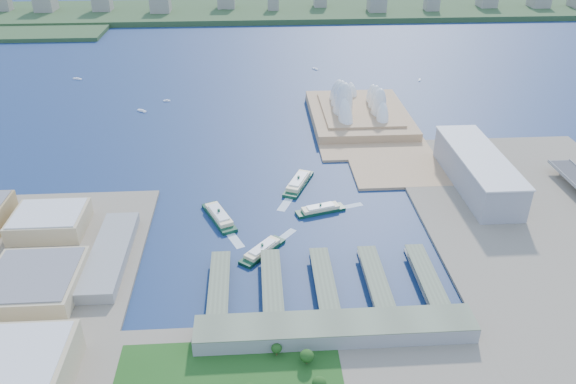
{
  "coord_description": "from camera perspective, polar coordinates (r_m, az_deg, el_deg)",
  "views": [
    {
      "loc": [
        -37.99,
        -432.28,
        289.5
      ],
      "look_at": [
        -6.83,
        51.03,
        18.0
      ],
      "focal_mm": 35.0,
      "sensor_mm": 36.0,
      "label": 1
    }
  ],
  "objects": [
    {
      "name": "ground",
      "position": [
        521.66,
        1.11,
        -4.44
      ],
      "size": [
        3000.0,
        3000.0,
        0.0
      ],
      "primitive_type": "plane",
      "color": "#101D4D",
      "rests_on": "ground"
    },
    {
      "name": "peninsula",
      "position": [
        763.79,
        7.63,
        6.86
      ],
      "size": [
        135.0,
        220.0,
        3.0
      ],
      "primitive_type": "cube",
      "color": "tan",
      "rests_on": "ground"
    },
    {
      "name": "far_shore",
      "position": [
        1440.96,
        -2.21,
        17.91
      ],
      "size": [
        2200.0,
        260.0,
        12.0
      ],
      "primitive_type": "cube",
      "color": "#2D4926",
      "rests_on": "ground"
    },
    {
      "name": "opera_house",
      "position": [
        770.78,
        7.32,
        9.52
      ],
      "size": [
        134.0,
        180.0,
        58.0
      ],
      "primitive_type": null,
      "color": "white",
      "rests_on": "peninsula"
    },
    {
      "name": "toaster_building",
      "position": [
        623.76,
        18.67,
        2.08
      ],
      "size": [
        45.0,
        155.0,
        35.0
      ],
      "primitive_type": "cube",
      "color": "gray",
      "rests_on": "east_land"
    },
    {
      "name": "ferry_wharves",
      "position": [
        459.89,
        3.65,
        -9.07
      ],
      "size": [
        184.0,
        90.0,
        9.3
      ],
      "primitive_type": null,
      "color": "#5D684F",
      "rests_on": "ground"
    },
    {
      "name": "terminal_building",
      "position": [
        412.15,
        4.84,
        -13.75
      ],
      "size": [
        200.0,
        28.0,
        12.0
      ],
      "primitive_type": "cube",
      "color": "gray",
      "rests_on": "south_land"
    },
    {
      "name": "ferry_a",
      "position": [
        546.73,
        -7.03,
        -2.26
      ],
      "size": [
        37.09,
        60.18,
        11.16
      ],
      "primitive_type": null,
      "rotation": [
        0.0,
        0.0,
        0.41
      ],
      "color": "#0D3721",
      "rests_on": "ground"
    },
    {
      "name": "ferry_b",
      "position": [
        601.98,
        1.07,
        1.15
      ],
      "size": [
        38.25,
        62.3,
        11.55
      ],
      "primitive_type": null,
      "rotation": [
        0.0,
        0.0,
        -0.4
      ],
      "color": "#0D3721",
      "rests_on": "ground"
    },
    {
      "name": "ferry_c",
      "position": [
        496.57,
        -2.62,
        -5.74
      ],
      "size": [
        42.81,
        47.37,
        9.65
      ],
      "primitive_type": null,
      "rotation": [
        0.0,
        0.0,
        2.44
      ],
      "color": "#0D3721",
      "rests_on": "ground"
    },
    {
      "name": "ferry_d",
      "position": [
        555.65,
        3.32,
        -1.61
      ],
      "size": [
        51.23,
        26.07,
        9.39
      ],
      "primitive_type": null,
      "rotation": [
        0.0,
        0.0,
        1.85
      ],
      "color": "#0D3721",
      "rests_on": "ground"
    },
    {
      "name": "boat_a",
      "position": [
        830.03,
        -14.62,
        8.01
      ],
      "size": [
        14.36,
        12.29,
        2.93
      ],
      "primitive_type": null,
      "rotation": [
        0.0,
        0.0,
        0.91
      ],
      "color": "white",
      "rests_on": "ground"
    },
    {
      "name": "boat_b",
      "position": [
        861.67,
        -12.21,
        9.07
      ],
      "size": [
        10.03,
        4.08,
        2.65
      ],
      "primitive_type": null,
      "rotation": [
        0.0,
        0.0,
        1.5
      ],
      "color": "white",
      "rests_on": "ground"
    },
    {
      "name": "boat_c",
      "position": [
        960.23,
        13.22,
        11.04
      ],
      "size": [
        6.72,
        10.93,
        2.37
      ],
      "primitive_type": null,
      "rotation": [
        0.0,
        0.0,
        2.77
      ],
      "color": "white",
      "rests_on": "ground"
    },
    {
      "name": "boat_d",
      "position": [
        1003.28,
        -20.61,
        10.74
      ],
      "size": [
        16.16,
        9.56,
        2.71
      ],
      "primitive_type": null,
      "rotation": [
        0.0,
        0.0,
        1.17
      ],
      "color": "white",
      "rests_on": "ground"
    },
    {
      "name": "boat_e",
      "position": [
        994.18,
        2.79,
        12.4
      ],
      "size": [
        9.98,
        11.35,
        2.83
      ],
      "primitive_type": null,
      "rotation": [
        0.0,
        0.0,
        0.66
      ],
      "color": "white",
      "rests_on": "ground"
    }
  ]
}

